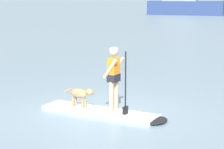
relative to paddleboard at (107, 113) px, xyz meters
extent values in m
plane|color=gray|center=(-0.23, 0.04, -0.05)|extent=(400.00, 400.00, 0.00)
cube|color=silver|center=(-0.23, 0.04, 0.00)|extent=(3.38, 1.31, 0.10)
ellipsoid|color=black|center=(1.40, -0.23, 0.00)|extent=(0.67, 0.83, 0.10)
cylinder|color=tan|center=(0.23, 0.09, 0.47)|extent=(0.12, 0.12, 0.85)
cylinder|color=tan|center=(0.18, -0.16, 0.47)|extent=(0.12, 0.12, 0.85)
cube|color=black|center=(0.20, -0.03, 0.98)|extent=(0.28, 0.39, 0.20)
cube|color=orange|center=(0.20, -0.03, 1.19)|extent=(0.25, 0.37, 0.60)
sphere|color=tan|center=(0.20, -0.03, 1.66)|extent=(0.22, 0.22, 0.22)
ellipsoid|color=white|center=(0.20, -0.03, 1.72)|extent=(0.23, 0.23, 0.11)
cylinder|color=tan|center=(0.23, 0.15, 1.25)|extent=(0.43, 0.16, 0.54)
cylinder|color=tan|center=(0.17, -0.22, 1.25)|extent=(0.43, 0.16, 0.54)
cylinder|color=black|center=(0.55, -0.09, 0.87)|extent=(0.04, 0.04, 1.64)
cube|color=black|center=(0.55, -0.09, 0.15)|extent=(0.11, 0.19, 0.20)
ellipsoid|color=#997A51|center=(-0.87, 0.14, 0.44)|extent=(0.56, 0.30, 0.26)
ellipsoid|color=#997A51|center=(-0.55, 0.09, 0.51)|extent=(0.24, 0.19, 0.18)
ellipsoid|color=brown|center=(-0.44, 0.07, 0.49)|extent=(0.13, 0.10, 0.08)
cylinder|color=#997A51|center=(-1.24, 0.20, 0.49)|extent=(0.27, 0.09, 0.18)
cylinder|color=#997A51|center=(-0.70, 0.19, 0.18)|extent=(0.07, 0.07, 0.26)
cylinder|color=#997A51|center=(-0.73, 0.04, 0.18)|extent=(0.07, 0.07, 0.26)
cylinder|color=#997A51|center=(-1.02, 0.25, 0.18)|extent=(0.07, 0.07, 0.26)
cylinder|color=#997A51|center=(-1.04, 0.09, 0.18)|extent=(0.07, 0.07, 0.26)
cube|color=navy|center=(-7.76, 54.34, 0.97)|extent=(11.20, 3.16, 2.04)
camera|label=1|loc=(3.93, -10.56, 3.16)|focal=69.94mm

